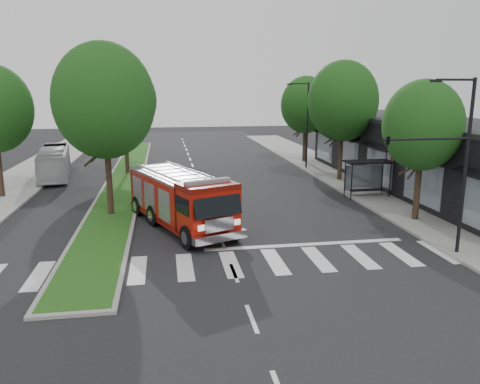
# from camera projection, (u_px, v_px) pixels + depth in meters

# --- Properties ---
(ground) EXTENTS (140.00, 140.00, 0.00)m
(ground) POSITION_uv_depth(u_px,v_px,m) (222.00, 242.00, 23.38)
(ground) COLOR black
(ground) RESTS_ON ground
(sidewalk_right) EXTENTS (5.00, 80.00, 0.15)m
(sidewalk_right) POSITION_uv_depth(u_px,v_px,m) (371.00, 190.00, 34.95)
(sidewalk_right) COLOR gray
(sidewalk_right) RESTS_ON ground
(median) EXTENTS (3.00, 50.00, 0.15)m
(median) POSITION_uv_depth(u_px,v_px,m) (126.00, 177.00, 39.76)
(median) COLOR gray
(median) RESTS_ON ground
(storefront_row) EXTENTS (8.00, 30.00, 5.00)m
(storefront_row) POSITION_uv_depth(u_px,v_px,m) (430.00, 156.00, 35.13)
(storefront_row) COLOR black
(storefront_row) RESTS_ON ground
(bus_shelter) EXTENTS (3.20, 1.60, 2.61)m
(bus_shelter) POSITION_uv_depth(u_px,v_px,m) (367.00, 169.00, 32.53)
(bus_shelter) COLOR black
(bus_shelter) RESTS_ON ground
(tree_right_near) EXTENTS (4.40, 4.40, 8.05)m
(tree_right_near) POSITION_uv_depth(u_px,v_px,m) (423.00, 126.00, 25.90)
(tree_right_near) COLOR black
(tree_right_near) RESTS_ON ground
(tree_right_mid) EXTENTS (5.60, 5.60, 9.72)m
(tree_right_mid) POSITION_uv_depth(u_px,v_px,m) (343.00, 101.00, 37.24)
(tree_right_mid) COLOR black
(tree_right_mid) RESTS_ON ground
(tree_right_far) EXTENTS (5.00, 5.00, 8.73)m
(tree_right_far) POSITION_uv_depth(u_px,v_px,m) (306.00, 105.00, 47.01)
(tree_right_far) COLOR black
(tree_right_far) RESTS_ON ground
(tree_median_near) EXTENTS (5.80, 5.80, 10.16)m
(tree_median_near) POSITION_uv_depth(u_px,v_px,m) (104.00, 101.00, 26.72)
(tree_median_near) COLOR black
(tree_median_near) RESTS_ON ground
(tree_median_far) EXTENTS (5.60, 5.60, 9.72)m
(tree_median_far) POSITION_uv_depth(u_px,v_px,m) (124.00, 100.00, 40.28)
(tree_median_far) COLOR black
(tree_median_far) RESTS_ON ground
(streetlight_right_near) EXTENTS (4.08, 0.22, 8.00)m
(streetlight_right_near) POSITION_uv_depth(u_px,v_px,m) (449.00, 155.00, 20.49)
(streetlight_right_near) COLOR black
(streetlight_right_near) RESTS_ON ground
(streetlight_right_far) EXTENTS (2.11, 0.20, 8.00)m
(streetlight_right_far) POSITION_uv_depth(u_px,v_px,m) (306.00, 121.00, 43.28)
(streetlight_right_far) COLOR black
(streetlight_right_far) RESTS_ON ground
(fire_engine) EXTENTS (6.03, 9.64, 3.22)m
(fire_engine) POSITION_uv_depth(u_px,v_px,m) (181.00, 200.00, 25.68)
(fire_engine) COLOR #5F0B05
(fire_engine) RESTS_ON ground
(city_bus) EXTENTS (3.73, 9.83, 2.67)m
(city_bus) POSITION_uv_depth(u_px,v_px,m) (54.00, 162.00, 39.86)
(city_bus) COLOR silver
(city_bus) RESTS_ON ground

